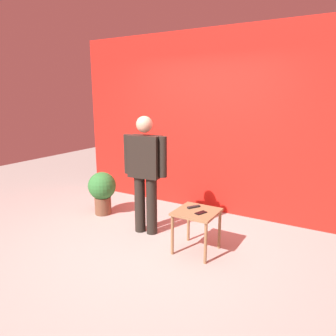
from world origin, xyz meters
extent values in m
plane|color=#9E9991|center=(0.00, 0.00, 0.00)|extent=(12.00, 12.00, 0.00)
cube|color=red|center=(0.00, 1.67, 1.43)|extent=(4.64, 0.12, 2.85)
cylinder|color=black|center=(-0.34, 0.35, 0.40)|extent=(0.16, 0.16, 0.79)
cylinder|color=black|center=(-0.16, 0.37, 0.40)|extent=(0.16, 0.16, 0.79)
cube|color=black|center=(-0.25, 0.36, 1.07)|extent=(0.45, 0.26, 0.56)
cube|color=#2D4784|center=(-0.27, 0.47, 1.10)|extent=(0.12, 0.03, 0.47)
cube|color=#384C99|center=(-0.27, 0.48, 1.09)|extent=(0.04, 0.01, 0.43)
cylinder|color=black|center=(-0.51, 0.33, 1.09)|extent=(0.12, 0.12, 0.53)
cylinder|color=black|center=(0.01, 0.39, 1.09)|extent=(0.12, 0.12, 0.53)
sphere|color=tan|center=(-0.25, 0.36, 1.50)|extent=(0.22, 0.22, 0.22)
cube|color=olive|center=(0.59, 0.21, 0.51)|extent=(0.49, 0.49, 0.03)
cylinder|color=olive|center=(0.37, 0.00, 0.25)|extent=(0.04, 0.04, 0.49)
cylinder|color=olive|center=(0.80, 0.00, 0.25)|extent=(0.04, 0.04, 0.49)
cylinder|color=olive|center=(0.37, 0.42, 0.25)|extent=(0.04, 0.04, 0.49)
cylinder|color=olive|center=(0.80, 0.42, 0.25)|extent=(0.04, 0.04, 0.49)
cube|color=black|center=(0.66, 0.16, 0.53)|extent=(0.12, 0.16, 0.01)
cube|color=black|center=(0.51, 0.29, 0.53)|extent=(0.13, 0.17, 0.02)
cylinder|color=brown|center=(-1.24, 0.59, 0.14)|extent=(0.26, 0.26, 0.28)
sphere|color=#2D7233|center=(-1.24, 0.59, 0.47)|extent=(0.44, 0.44, 0.44)
camera|label=1|loc=(2.07, -3.00, 1.87)|focal=33.53mm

